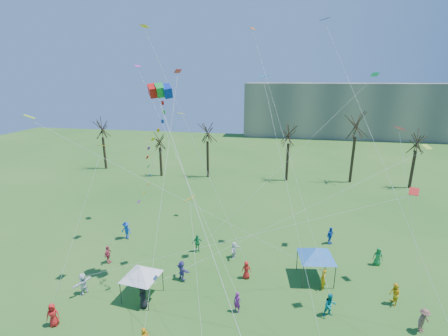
% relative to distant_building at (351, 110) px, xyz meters
% --- Properties ---
extents(distant_building, '(60.00, 14.00, 15.00)m').
position_rel_distant_building_xyz_m(distant_building, '(0.00, 0.00, 0.00)').
color(distant_building, gray).
rests_on(distant_building, ground).
extents(bare_tree_row, '(69.59, 7.85, 11.80)m').
position_rel_distant_building_xyz_m(bare_tree_row, '(-16.39, -44.82, -0.30)').
color(bare_tree_row, black).
rests_on(bare_tree_row, ground).
extents(big_box_kite, '(5.41, 6.48, 18.85)m').
position_rel_distant_building_xyz_m(big_box_kite, '(-28.35, -74.78, 3.51)').
color(big_box_kite, red).
rests_on(big_box_kite, ground).
extents(canopy_tent_white, '(3.53, 3.53, 2.66)m').
position_rel_distant_building_xyz_m(canopy_tent_white, '(-29.34, -76.53, -5.24)').
color(canopy_tent_white, '#3F3F44').
rests_on(canopy_tent_white, ground).
extents(canopy_tent_blue, '(3.89, 3.89, 2.95)m').
position_rel_distant_building_xyz_m(canopy_tent_blue, '(-15.98, -71.65, -5.00)').
color(canopy_tent_blue, '#3F3F44').
rests_on(canopy_tent_blue, ground).
extents(festival_crowd, '(27.29, 17.40, 1.86)m').
position_rel_distant_building_xyz_m(festival_crowd, '(-22.45, -74.53, -6.62)').
color(festival_crowd, red).
rests_on(festival_crowd, ground).
extents(small_kites_aloft, '(28.35, 19.21, 30.57)m').
position_rel_distant_building_xyz_m(small_kites_aloft, '(-22.98, -70.57, 6.30)').
color(small_kites_aloft, '#E7A40C').
rests_on(small_kites_aloft, ground).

